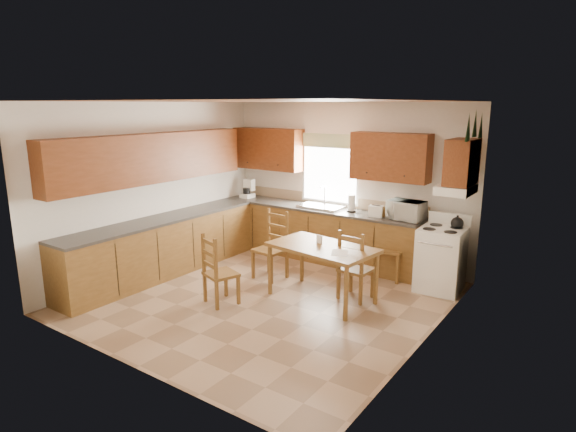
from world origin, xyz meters
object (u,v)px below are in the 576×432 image
Objects in this scene: stove at (441,260)px; chair_far_right at (390,245)px; microwave at (406,210)px; chair_far_left at (270,246)px; dining_table at (322,273)px; chair_near_right at (356,265)px; chair_near_left at (221,269)px.

stove is 0.81m from chair_far_right.
microwave reaches higher than chair_far_left.
dining_table is 1.46× the size of chair_near_right.
chair_far_right reaches higher than chair_near_right.
dining_table is 1.40m from chair_far_right.
microwave is 2.99m from chair_near_left.
microwave reaches higher than dining_table.
microwave is at bearing 156.26° from stove.
chair_near_right is at bearing -134.15° from stove.
chair_far_left reaches higher than stove.
microwave is 1.77m from dining_table.
chair_near_left is at bearing -126.88° from chair_far_right.
dining_table is 1.39m from chair_near_left.
chair_near_right is at bearing 7.58° from chair_far_left.
dining_table is at bearing -106.58° from microwave.
chair_near_left is at bearing -139.29° from stove.
chair_far_left is (-0.04, 1.15, 0.04)m from chair_near_left.
microwave is 2.17m from chair_far_left.
microwave is 0.46× the size of chair_far_right.
stove reaches higher than dining_table.
chair_far_right is at bearing 78.67° from dining_table.
microwave is 0.47× the size of chair_far_left.
chair_far_right is (1.52, 1.07, 0.01)m from chair_far_left.
stove is 0.94m from microwave.
chair_near_left is 0.98× the size of chair_near_right.
stove is 1.84× the size of microwave.
chair_near_left is (-2.29, -2.18, 0.03)m from stove.
chair_near_left is 1.86m from chair_near_right.
stove is 2.55m from chair_far_left.
chair_far_right is (-0.14, -0.21, -0.53)m from microwave.
chair_far_right reaches higher than stove.
chair_far_left is at bearing 5.31° from chair_near_right.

